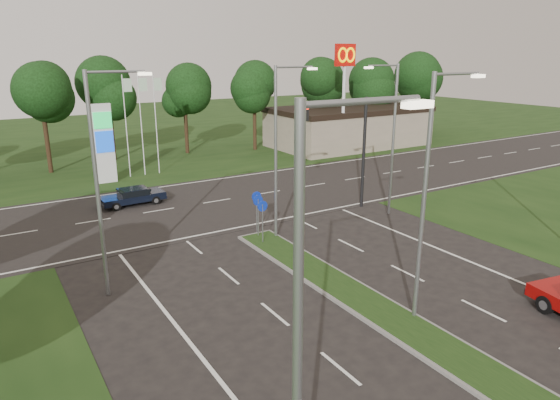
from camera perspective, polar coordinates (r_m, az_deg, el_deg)
verge_far at (r=62.53m, az=-20.14°, el=6.64°), size 160.00×50.00×0.02m
cross_road at (r=33.40m, az=-8.79°, el=-0.40°), size 160.00×12.00×0.02m
median_kerb at (r=18.22m, az=17.96°, el=-15.90°), size 2.00×26.00×0.12m
commercial_building at (r=54.39m, az=7.81°, el=8.29°), size 16.00×9.00×4.00m
streetlight_median_near at (r=18.15m, az=16.66°, el=1.42°), size 2.53×0.22×9.00m
streetlight_median_far at (r=25.71m, az=-0.11°, el=6.39°), size 2.53×0.22×9.00m
streetlight_left_near at (r=8.17m, az=3.23°, el=-16.91°), size 2.53×0.22×9.00m
streetlight_left_far at (r=20.46m, az=-19.77°, el=2.79°), size 2.53×0.22×9.00m
streetlight_right_far at (r=30.47m, az=12.60°, el=7.58°), size 2.53×0.22×9.00m
traffic_signal at (r=30.94m, az=7.80°, el=7.15°), size 5.10×0.42×7.00m
median_signs at (r=26.35m, az=-2.42°, el=-0.91°), size 1.16×1.76×2.38m
gas_pylon at (r=40.04m, az=-19.19°, el=6.38°), size 5.80×1.26×8.00m
mcdonalds_sign at (r=48.24m, az=7.41°, el=14.43°), size 2.20×0.47×10.40m
treeline_far at (r=47.22m, az=-16.87°, el=12.44°), size 6.00×6.00×9.90m
navy_sedan at (r=33.95m, az=-16.49°, el=0.43°), size 4.09×1.78×1.11m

